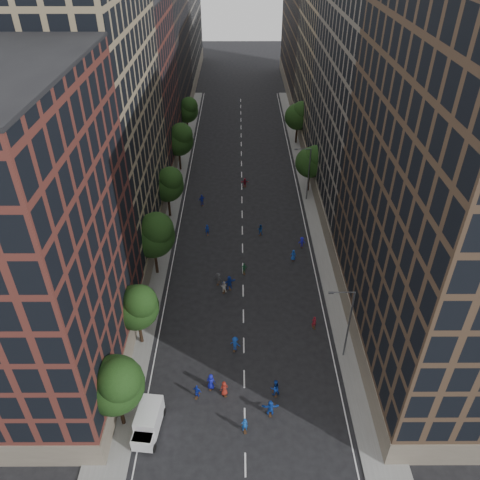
{
  "coord_description": "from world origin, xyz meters",
  "views": [
    {
      "loc": [
        -0.52,
        -21.64,
        38.85
      ],
      "look_at": [
        -0.36,
        30.67,
        2.0
      ],
      "focal_mm": 35.0,
      "sensor_mm": 36.0,
      "label": 1
    }
  ],
  "objects": [
    {
      "name": "bldg_right_c",
      "position": [
        19.0,
        71.0,
        17.5
      ],
      "size": [
        14.0,
        26.0,
        35.0
      ],
      "primitive_type": "cube",
      "color": "#907E5E",
      "rests_on": "ground"
    },
    {
      "name": "tree_left_3",
      "position": [
        -11.02,
        39.85,
        5.82
      ],
      "size": [
        5.0,
        5.0,
        8.58
      ],
      "color": "black",
      "rests_on": "ground"
    },
    {
      "name": "skater_16",
      "position": [
        -6.42,
        43.3,
        0.93
      ],
      "size": [
        1.18,
        0.86,
        1.86
      ],
      "primitive_type": "imported",
      "rotation": [
        0.0,
        0.0,
        3.57
      ],
      "color": "#1524AA",
      "rests_on": "ground"
    },
    {
      "name": "streetlamp_far",
      "position": [
        10.37,
        45.0,
        5.17
      ],
      "size": [
        2.64,
        0.22,
        9.06
      ],
      "color": "#595B60",
      "rests_on": "ground"
    },
    {
      "name": "bldg_left_d",
      "position": [
        -19.0,
        82.0,
        16.0
      ],
      "size": [
        14.0,
        28.0,
        32.0
      ],
      "primitive_type": "cube",
      "color": "#302620",
      "rests_on": "ground"
    },
    {
      "name": "bldg_left_e",
      "position": [
        -19.0,
        116.0,
        13.0
      ],
      "size": [
        14.0,
        40.0,
        26.0
      ],
      "primitive_type": "cube",
      "color": "#6C6459",
      "rests_on": "ground"
    },
    {
      "name": "skater_14",
      "position": [
        2.62,
        34.95,
        0.81
      ],
      "size": [
        0.92,
        0.8,
        1.62
      ],
      "primitive_type": "imported",
      "rotation": [
        0.0,
        0.0,
        2.88
      ],
      "color": "navy",
      "rests_on": "ground"
    },
    {
      "name": "sidewalk_right",
      "position": [
        12.0,
        47.5,
        0.07
      ],
      "size": [
        4.0,
        105.0,
        0.15
      ],
      "primitive_type": "cube",
      "color": "slate",
      "rests_on": "ground"
    },
    {
      "name": "tree_left_4",
      "position": [
        -11.0,
        55.84,
        6.1
      ],
      "size": [
        5.4,
        5.4,
        9.08
      ],
      "color": "black",
      "rests_on": "ground"
    },
    {
      "name": "skater_17",
      "position": [
        0.52,
        49.47,
        0.77
      ],
      "size": [
        1.44,
        0.53,
        1.53
      ],
      "primitive_type": "imported",
      "rotation": [
        0.0,
        0.0,
        3.19
      ],
      "color": "maroon",
      "rests_on": "ground"
    },
    {
      "name": "sidewalk_left",
      "position": [
        -12.0,
        47.5,
        0.07
      ],
      "size": [
        4.0,
        105.0,
        0.15
      ],
      "primitive_type": "cube",
      "color": "slate",
      "rests_on": "ground"
    },
    {
      "name": "bldg_left_a",
      "position": [
        -19.0,
        11.0,
        15.0
      ],
      "size": [
        14.0,
        22.0,
        30.0
      ],
      "primitive_type": "cube",
      "color": "#552720",
      "rests_on": "ground"
    },
    {
      "name": "skater_10",
      "position": [
        0.16,
        25.95,
        0.77
      ],
      "size": [
        0.93,
        0.45,
        1.53
      ],
      "primitive_type": "imported",
      "rotation": [
        0.0,
        0.0,
        3.23
      ],
      "color": "#1D6037",
      "rests_on": "ground"
    },
    {
      "name": "skater_9",
      "position": [
        -3.15,
        23.85,
        0.81
      ],
      "size": [
        1.15,
        0.83,
        1.61
      ],
      "primitive_type": "imported",
      "rotation": [
        0.0,
        0.0,
        2.9
      ],
      "color": "#37383C",
      "rests_on": "ground"
    },
    {
      "name": "skater_11",
      "position": [
        -1.72,
        22.88,
        0.95
      ],
      "size": [
        1.84,
        1.16,
        1.89
      ],
      "primitive_type": "imported",
      "rotation": [
        0.0,
        0.0,
        3.52
      ],
      "color": "#132E9A",
      "rests_on": "ground"
    },
    {
      "name": "skater_3",
      "position": [
        -0.94,
        12.88,
        0.89
      ],
      "size": [
        1.32,
        1.04,
        1.78
      ],
      "primitive_type": "imported",
      "rotation": [
        0.0,
        0.0,
        2.77
      ],
      "color": "#133DA0",
      "rests_on": "ground"
    },
    {
      "name": "tree_left_5",
      "position": [
        -11.02,
        71.86,
        5.68
      ],
      "size": [
        4.8,
        4.8,
        8.33
      ],
      "color": "black",
      "rests_on": "ground"
    },
    {
      "name": "tree_left_2",
      "position": [
        -10.99,
        25.83,
        6.36
      ],
      "size": [
        5.6,
        5.6,
        9.45
      ],
      "color": "black",
      "rests_on": "ground"
    },
    {
      "name": "bldg_left_b",
      "position": [
        -19.0,
        35.0,
        17.0
      ],
      "size": [
        14.0,
        26.0,
        34.0
      ],
      "primitive_type": "cube",
      "color": "#907E5E",
      "rests_on": "ground"
    },
    {
      "name": "skater_2",
      "position": [
        2.96,
        7.15,
        0.96
      ],
      "size": [
        1.09,
        0.95,
        1.92
      ],
      "primitive_type": "imported",
      "rotation": [
        0.0,
        0.0,
        3.41
      ],
      "color": "#143AA9",
      "rests_on": "ground"
    },
    {
      "name": "cargo_van",
      "position": [
        -8.73,
        3.3,
        1.26
      ],
      "size": [
        2.58,
        4.68,
        2.39
      ],
      "rotation": [
        0.0,
        0.0,
        -0.11
      ],
      "color": "white",
      "rests_on": "ground"
    },
    {
      "name": "skater_7",
      "position": [
        7.98,
        16.22,
        0.76
      ],
      "size": [
        0.62,
        0.47,
        1.53
      ],
      "primitive_type": "imported",
      "rotation": [
        0.0,
        0.0,
        3.35
      ],
      "color": "maroon",
      "rests_on": "ground"
    },
    {
      "name": "tree_right_b",
      "position": [
        11.39,
        67.85,
        5.96
      ],
      "size": [
        5.2,
        5.2,
        8.83
      ],
      "color": "black",
      "rests_on": "ground"
    },
    {
      "name": "streetlamp_near",
      "position": [
        10.37,
        12.0,
        5.17
      ],
      "size": [
        2.64,
        0.22,
        9.06
      ],
      "color": "#595B60",
      "rests_on": "ground"
    },
    {
      "name": "bldg_right_d",
      "position": [
        19.0,
        104.0,
        15.0
      ],
      "size": [
        14.0,
        40.0,
        30.0
      ],
      "primitive_type": "cube",
      "color": "#473526",
      "rests_on": "ground"
    },
    {
      "name": "skater_6",
      "position": [
        -1.98,
        7.17,
        0.86
      ],
      "size": [
        0.99,
        0.85,
        1.72
      ],
      "primitive_type": "imported",
      "rotation": [
        0.0,
        0.0,
        3.57
      ],
      "color": "maroon",
      "rests_on": "ground"
    },
    {
      "name": "skater_0",
      "position": [
        -3.3,
        7.93,
        0.92
      ],
      "size": [
        1.03,
        0.81,
        1.85
      ],
      "primitive_type": "imported",
      "rotation": [
        0.0,
        0.0,
        2.87
      ],
      "color": "#151BB0",
      "rests_on": "ground"
    },
    {
      "name": "skater_1",
      "position": [
        -0.03,
        3.25,
        0.83
      ],
      "size": [
        0.68,
        0.52,
        1.67
      ],
      "primitive_type": "imported",
      "rotation": [
        0.0,
        0.0,
        3.37
      ],
      "color": "#144AA7",
      "rests_on": "ground"
    },
    {
      "name": "skater_13",
      "position": [
        -5.14,
        34.93,
        0.82
      ],
      "size": [
        0.69,
        0.57,
        1.64
      ],
      "primitive_type": "imported",
      "rotation": [
        0.0,
        0.0,
        3.48
      ],
      "color": "#1433A5",
      "rests_on": "ground"
    },
    {
      "name": "skater_5",
      "position": [
        2.4,
        4.97,
        0.89
      ],
      "size": [
        1.66,
        0.58,
        1.77
      ],
      "primitive_type": "imported",
      "rotation": [
        0.0,
        0.0,
        3.18
      ],
      "color": "#1644B4",
      "rests_on": "ground"
    },
    {
      "name": "skater_4",
      "position": [
        -4.6,
        6.93,
        0.76
      ],
      "size": [
        0.96,
        0.65,
        1.52
      ],
      "primitive_type": "imported",
      "rotation": [
        0.0,
        0.0,
        2.79
      ],
      "color": "#152CAB",
      "rests_on": "ground"
    },
    {
      "name": "skater_12",
      "position": [
        6.84,
        28.78,
        0.77
      ],
      "size": [
        0.83,
        0.61,
        1.54
      ],
      "primitive_type": "imported",
      "rotation": [
        0.0,
        0.0,
        2.97
      ],
      "color": "#1542AE",
      "rests_on": "ground"
    },
    {
      "name": "bldg_left_c",
      "position": [
        -19.0,
        58.0,
        14.0
      ],
      "size": [
        14.0,
        20.0,
        28.0
      ],
      "primitive_type": "cube",
      "color": "#552720",
      "rests_on": "ground"
    },
    {
      "name": "tree_left_0",
      "position": [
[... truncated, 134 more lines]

